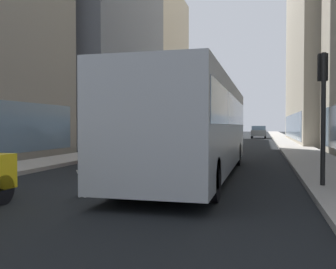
% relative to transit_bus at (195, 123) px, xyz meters
% --- Properties ---
extents(ground_plane, '(120.00, 120.00, 0.00)m').
position_rel_transit_bus_xyz_m(ground_plane, '(-1.20, 31.29, -1.78)').
color(ground_plane, black).
extents(sidewalk_left, '(2.40, 110.00, 0.15)m').
position_rel_transit_bus_xyz_m(sidewalk_left, '(-6.90, 31.29, -1.70)').
color(sidewalk_left, '#9E9991').
rests_on(sidewalk_left, ground).
extents(sidewalk_right, '(2.40, 110.00, 0.15)m').
position_rel_transit_bus_xyz_m(sidewalk_right, '(4.50, 31.29, -1.70)').
color(sidewalk_right, '#9E9991').
rests_on(sidewalk_right, ground).
extents(building_left_far, '(8.25, 17.39, 19.81)m').
position_rel_transit_bus_xyz_m(building_left_far, '(-13.10, 35.24, 8.12)').
color(building_left_far, '#B2A893').
rests_on(building_left_far, ground).
extents(building_right_far, '(8.29, 17.51, 32.97)m').
position_rel_transit_bus_xyz_m(building_right_far, '(10.70, 50.09, 14.70)').
color(building_right_far, '#A0937F').
rests_on(building_right_far, ground).
extents(transit_bus, '(2.78, 11.53, 3.05)m').
position_rel_transit_bus_xyz_m(transit_bus, '(0.00, 0.00, 0.00)').
color(transit_bus, '#999EA3').
rests_on(transit_bus, ground).
extents(car_white_van, '(1.72, 4.61, 1.62)m').
position_rel_transit_bus_xyz_m(car_white_van, '(-4.00, 9.81, -0.95)').
color(car_white_van, silver).
rests_on(car_white_van, ground).
extents(car_black_suv, '(1.76, 4.51, 1.62)m').
position_rel_transit_bus_xyz_m(car_black_suv, '(-2.40, 20.74, -0.95)').
color(car_black_suv, black).
rests_on(car_black_suv, ground).
extents(car_red_coupe, '(1.84, 4.16, 1.62)m').
position_rel_transit_bus_xyz_m(car_red_coupe, '(-4.00, 4.13, -0.96)').
color(car_red_coupe, red).
rests_on(car_red_coupe, ground).
extents(car_grey_wagon, '(1.90, 4.02, 1.62)m').
position_rel_transit_bus_xyz_m(car_grey_wagon, '(1.60, 37.58, -0.96)').
color(car_grey_wagon, slate).
rests_on(car_grey_wagon, ground).
extents(dalmatian_dog, '(0.22, 0.96, 0.72)m').
position_rel_transit_bus_xyz_m(dalmatian_dog, '(-1.90, -4.10, -1.26)').
color(dalmatian_dog, white).
rests_on(dalmatian_dog, ground).
extents(traffic_light_near, '(0.24, 0.41, 3.40)m').
position_rel_transit_bus_xyz_m(traffic_light_near, '(3.70, -1.97, 0.66)').
color(traffic_light_near, black).
rests_on(traffic_light_near, sidewalk_right).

